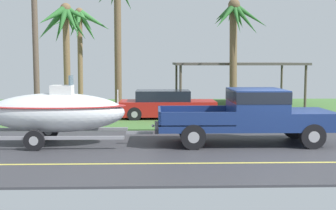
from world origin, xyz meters
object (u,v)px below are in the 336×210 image
(palm_tree_near_left, at_px, (118,12))
(palm_tree_near_right, at_px, (80,30))
(pickup_truck_towing, at_px, (255,113))
(carport_awning, at_px, (236,65))
(boat_on_trailer, at_px, (55,112))
(parked_sedan_near, at_px, (166,105))
(palm_tree_far_right, at_px, (64,30))
(palm_tree_mid, at_px, (235,28))
(utility_pole, at_px, (35,28))

(palm_tree_near_left, distance_m, palm_tree_near_right, 2.96)
(pickup_truck_towing, distance_m, carport_awning, 12.65)
(boat_on_trailer, distance_m, parked_sedan_near, 7.52)
(carport_awning, distance_m, palm_tree_far_right, 10.64)
(boat_on_trailer, relative_size, parked_sedan_near, 1.28)
(boat_on_trailer, bearing_deg, palm_tree_mid, 51.48)
(pickup_truck_towing, distance_m, utility_pole, 9.68)
(pickup_truck_towing, relative_size, palm_tree_near_left, 0.83)
(palm_tree_mid, bearing_deg, parked_sedan_near, -139.96)
(parked_sedan_near, distance_m, carport_awning, 7.70)
(parked_sedan_near, height_order, utility_pole, utility_pole)
(boat_on_trailer, xyz_separation_m, palm_tree_near_left, (1.42, 8.88, 4.23))
(palm_tree_near_right, relative_size, palm_tree_far_right, 1.01)
(palm_tree_near_left, height_order, palm_tree_near_right, palm_tree_near_left)
(utility_pole, bearing_deg, palm_tree_near_left, 58.59)
(parked_sedan_near, bearing_deg, palm_tree_near_left, 135.05)
(palm_tree_mid, relative_size, utility_pole, 0.77)
(palm_tree_near_right, bearing_deg, pickup_truck_towing, -54.56)
(pickup_truck_towing, height_order, parked_sedan_near, pickup_truck_towing)
(palm_tree_near_left, bearing_deg, palm_tree_far_right, -162.66)
(palm_tree_near_left, relative_size, palm_tree_near_right, 1.26)
(parked_sedan_near, distance_m, palm_tree_near_right, 7.37)
(boat_on_trailer, bearing_deg, carport_awning, 56.39)
(pickup_truck_towing, height_order, palm_tree_far_right, palm_tree_far_right)
(palm_tree_near_right, xyz_separation_m, palm_tree_mid, (8.52, -0.97, 0.02))
(palm_tree_near_right, bearing_deg, palm_tree_near_left, -37.09)
(pickup_truck_towing, distance_m, palm_tree_near_right, 13.47)
(pickup_truck_towing, bearing_deg, boat_on_trailer, 180.00)
(palm_tree_near_right, bearing_deg, palm_tree_mid, -6.46)
(carport_awning, distance_m, utility_pole, 13.16)
(palm_tree_mid, height_order, palm_tree_far_right, palm_tree_mid)
(palm_tree_mid, distance_m, utility_pole, 10.90)
(carport_awning, xyz_separation_m, palm_tree_mid, (-0.61, -2.83, 1.98))
(palm_tree_near_left, bearing_deg, utility_pole, -121.41)
(boat_on_trailer, relative_size, palm_tree_near_right, 1.01)
(palm_tree_near_right, distance_m, palm_tree_mid, 8.58)
(parked_sedan_near, height_order, palm_tree_near_left, palm_tree_near_left)
(carport_awning, relative_size, palm_tree_mid, 1.23)
(palm_tree_near_left, xyz_separation_m, palm_tree_far_right, (-2.65, -0.83, -0.97))
(palm_tree_mid, bearing_deg, pickup_truck_towing, -95.79)
(utility_pole, bearing_deg, carport_awning, 40.80)
(palm_tree_near_right, height_order, palm_tree_mid, palm_tree_mid)
(carport_awning, height_order, utility_pole, utility_pole)
(palm_tree_far_right, bearing_deg, carport_awning, 24.85)
(palm_tree_mid, distance_m, palm_tree_far_right, 9.04)
(palm_tree_near_right, distance_m, palm_tree_far_right, 2.58)
(pickup_truck_towing, xyz_separation_m, utility_pole, (-8.30, 3.93, 3.07))
(boat_on_trailer, relative_size, carport_awning, 0.77)
(parked_sedan_near, xyz_separation_m, palm_tree_near_right, (-4.72, 4.16, 3.84))
(carport_awning, bearing_deg, parked_sedan_near, -126.25)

